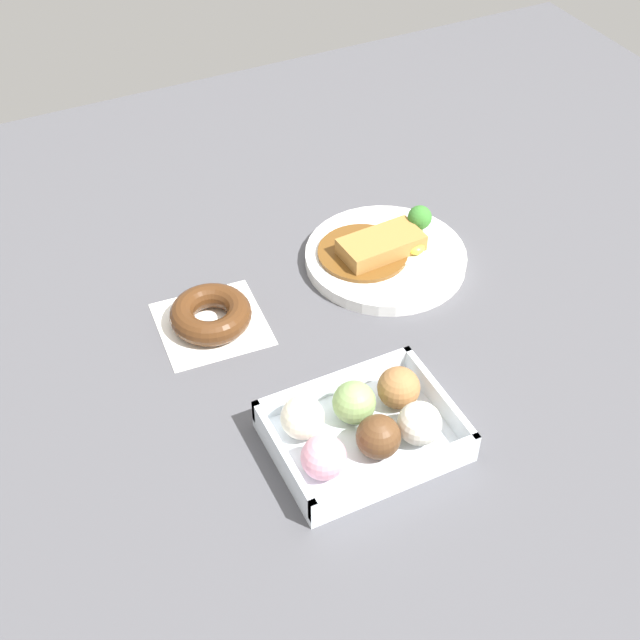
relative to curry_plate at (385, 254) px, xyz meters
The scene contains 4 objects.
ground_plane 0.17m from the curry_plate, 79.27° to the left, with size 1.60×1.60×0.00m, color #4C4C51.
curry_plate is the anchor object (origin of this frame).
donut_box 0.33m from the curry_plate, 56.47° to the left, with size 0.21×0.16×0.06m.
chocolate_ring_donut 0.27m from the curry_plate, ahead, with size 0.15×0.15×0.04m.
Camera 1 is at (0.48, 0.67, 0.79)m, focal length 48.81 mm.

